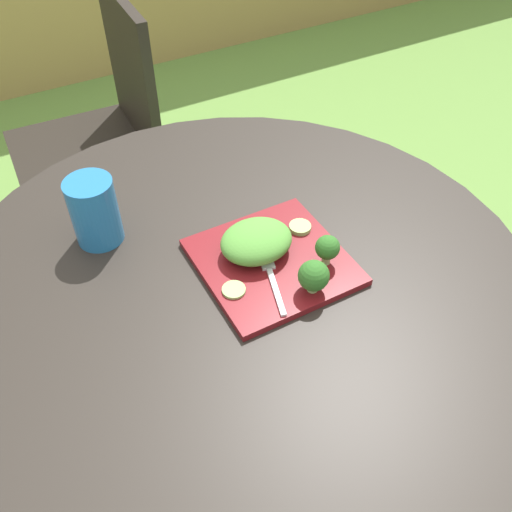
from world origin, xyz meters
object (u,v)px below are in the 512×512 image
Objects in this scene: salad_plate at (273,262)px; patio_chair at (106,121)px; drinking_glass at (95,214)px; fork at (271,276)px.

patio_chair is at bearing 92.16° from salad_plate.
salad_plate is 0.34m from drinking_glass.
drinking_glass is (-0.22, -0.78, 0.28)m from patio_chair.
patio_chair is 3.46× the size of salad_plate.
drinking_glass is (-0.25, 0.23, 0.05)m from salad_plate.
fork is (0.01, -1.04, 0.24)m from patio_chair.
patio_chair is 1.03m from salad_plate.
patio_chair is 6.73× the size of drinking_glass.
salad_plate is at bearing 55.05° from fork.
patio_chair reaches higher than fork.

